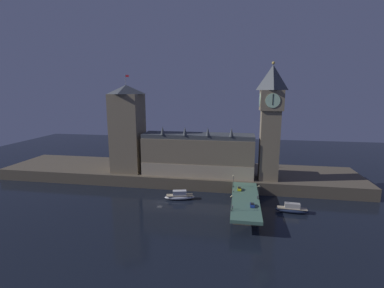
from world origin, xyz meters
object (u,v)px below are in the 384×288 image
at_px(victoria_tower, 128,129).
at_px(street_lamp_near, 232,201).
at_px(pedestrian_far_rail, 234,191).
at_px(boat_downstream, 292,209).
at_px(car_southbound_lead, 252,205).
at_px(street_lamp_mid, 259,191).
at_px(boat_upstream, 180,196).
at_px(pedestrian_mid_walk, 258,197).
at_px(pedestrian_near_rail, 233,207).
at_px(street_lamp_far, 233,179).
at_px(clock_tower, 270,119).
at_px(car_northbound_lead, 239,189).

relative_size(victoria_tower, street_lamp_near, 8.54).
height_order(pedestrian_far_rail, boat_downstream, pedestrian_far_rail).
relative_size(victoria_tower, car_southbound_lead, 14.04).
distance_m(street_lamp_mid, boat_upstream, 41.30).
bearing_deg(victoria_tower, boat_downstream, -19.32).
relative_size(pedestrian_mid_walk, street_lamp_near, 0.24).
height_order(boat_upstream, boat_downstream, boat_upstream).
bearing_deg(street_lamp_near, boat_upstream, 137.49).
xyz_separation_m(pedestrian_near_rail, boat_upstream, (-27.61, 23.12, -5.92)).
xyz_separation_m(pedestrian_near_rail, pedestrian_mid_walk, (10.95, 13.35, -0.10)).
height_order(pedestrian_far_rail, street_lamp_far, street_lamp_far).
bearing_deg(pedestrian_mid_walk, street_lamp_far, 128.49).
xyz_separation_m(street_lamp_mid, street_lamp_far, (-11.75, 14.72, -0.13)).
bearing_deg(boat_upstream, pedestrian_mid_walk, -14.22).
relative_size(clock_tower, pedestrian_near_rail, 35.94).
relative_size(street_lamp_mid, boat_downstream, 0.44).
bearing_deg(boat_upstream, clock_tower, 24.95).
relative_size(pedestrian_far_rail, boat_upstream, 0.10).
bearing_deg(victoria_tower, pedestrian_mid_walk, -24.60).
distance_m(pedestrian_mid_walk, street_lamp_mid, 3.38).
height_order(victoria_tower, pedestrian_mid_walk, victoria_tower).
bearing_deg(pedestrian_far_rail, clock_tower, 53.26).
bearing_deg(street_lamp_mid, boat_downstream, 10.86).
bearing_deg(street_lamp_mid, pedestrian_far_rail, 147.91).
xyz_separation_m(victoria_tower, car_southbound_lead, (73.12, -43.77, -25.53)).
relative_size(victoria_tower, boat_upstream, 3.60).
height_order(pedestrian_mid_walk, street_lamp_mid, street_lamp_mid).
xyz_separation_m(street_lamp_near, boat_downstream, (27.30, 17.70, -9.27)).
relative_size(car_southbound_lead, pedestrian_mid_walk, 2.58).
bearing_deg(street_lamp_far, car_southbound_lead, -69.73).
xyz_separation_m(street_lamp_far, boat_upstream, (-27.21, -4.50, -9.02)).
height_order(car_southbound_lead, boat_upstream, car_southbound_lead).
bearing_deg(street_lamp_near, pedestrian_mid_walk, 53.21).
bearing_deg(boat_upstream, car_southbound_lead, -27.71).
distance_m(car_southbound_lead, street_lamp_near, 11.17).
relative_size(street_lamp_mid, boat_upstream, 0.41).
xyz_separation_m(street_lamp_near, street_lamp_far, (-0.00, 29.44, -0.21)).
relative_size(pedestrian_near_rail, street_lamp_mid, 0.27).
bearing_deg(street_lamp_far, street_lamp_mid, -51.41).
height_order(victoria_tower, boat_downstream, victoria_tower).
bearing_deg(street_lamp_mid, pedestrian_near_rail, -131.33).
height_order(street_lamp_near, boat_upstream, street_lamp_near).
height_order(clock_tower, street_lamp_mid, clock_tower).
bearing_deg(car_northbound_lead, street_lamp_mid, -51.38).
distance_m(pedestrian_far_rail, street_lamp_mid, 13.79).
distance_m(pedestrian_mid_walk, boat_downstream, 17.18).
distance_m(car_northbound_lead, boat_downstream, 26.02).
height_order(car_southbound_lead, street_lamp_mid, street_lamp_mid).
height_order(clock_tower, pedestrian_near_rail, clock_tower).
xyz_separation_m(victoria_tower, car_northbound_lead, (67.65, -24.40, -25.50)).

